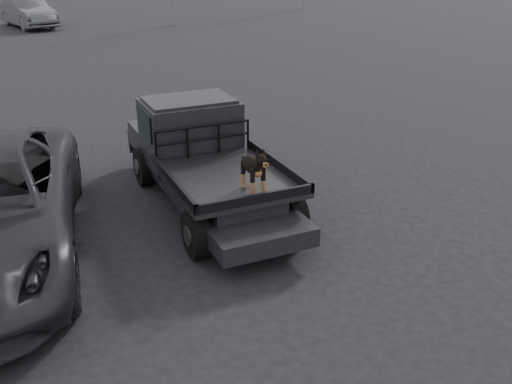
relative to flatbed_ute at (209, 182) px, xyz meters
name	(u,v)px	position (x,y,z in m)	size (l,w,h in m)	color
ground	(278,257)	(0.30, -2.24, -0.46)	(120.00, 120.00, 0.00)	black
flatbed_ute	(209,182)	(0.00, 0.00, 0.00)	(2.00, 5.40, 0.92)	black
ute_cab	(190,121)	(0.00, 0.95, 0.90)	(1.72, 1.30, 0.88)	black
headache_rack	(203,141)	(0.00, 0.20, 0.74)	(1.80, 0.08, 0.55)	black
dog	(253,169)	(0.14, -1.67, 0.83)	(0.32, 0.60, 0.74)	black
distant_car_a	(28,12)	(-0.98, 27.12, 0.37)	(1.76, 5.04, 1.66)	#444549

